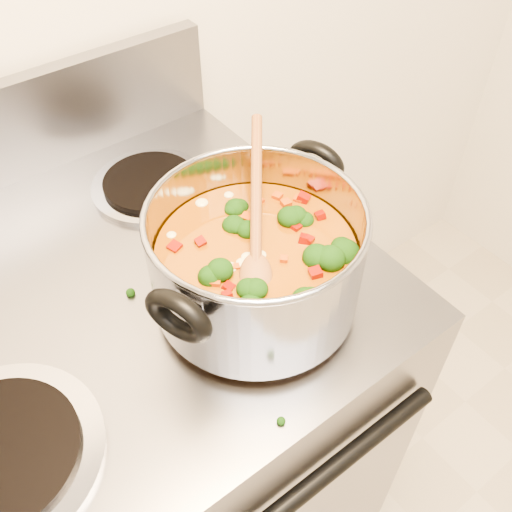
# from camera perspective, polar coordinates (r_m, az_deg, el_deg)

# --- Properties ---
(electric_range) EXTENTS (0.75, 0.68, 1.08)m
(electric_range) POSITION_cam_1_polar(r_m,az_deg,el_deg) (1.17, -11.53, -18.05)
(electric_range) COLOR gray
(electric_range) RESTS_ON ground
(stockpot) EXTENTS (0.32, 0.26, 0.16)m
(stockpot) POSITION_cam_1_polar(r_m,az_deg,el_deg) (0.69, 0.02, -0.39)
(stockpot) COLOR #9D9DA4
(stockpot) RESTS_ON electric_range
(wooden_spoon) EXTENTS (0.17, 0.21, 0.10)m
(wooden_spoon) POSITION_cam_1_polar(r_m,az_deg,el_deg) (0.67, 0.01, 2.37)
(wooden_spoon) COLOR brown
(wooden_spoon) RESTS_ON stockpot
(cooktop_crumbs) EXTENTS (0.39, 0.11, 0.01)m
(cooktop_crumbs) POSITION_cam_1_polar(r_m,az_deg,el_deg) (0.70, 3.65, -10.80)
(cooktop_crumbs) COLOR black
(cooktop_crumbs) RESTS_ON electric_range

